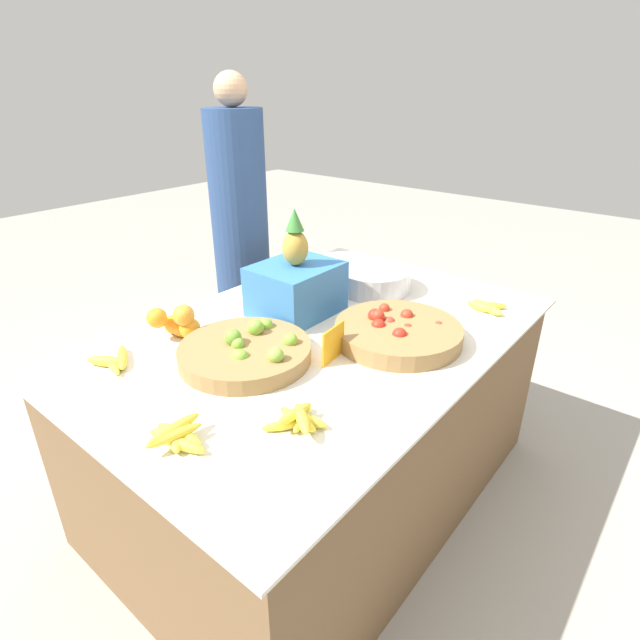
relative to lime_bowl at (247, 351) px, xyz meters
name	(u,v)px	position (x,y,z in m)	size (l,w,h in m)	color
ground_plane	(320,486)	(0.30, -0.06, -0.76)	(12.00, 12.00, 0.00)	#A39E93
market_table	(320,415)	(0.30, -0.06, -0.40)	(1.70, 1.13, 0.73)	brown
lime_bowl	(247,351)	(0.00, 0.00, 0.00)	(0.43, 0.43, 0.10)	olive
tomato_basket	(398,332)	(0.43, -0.31, 0.00)	(0.44, 0.44, 0.10)	olive
orange_pile	(178,323)	(-0.04, 0.30, 0.02)	(0.15, 0.15, 0.13)	orange
metal_bowl	(373,279)	(0.76, 0.03, 0.02)	(0.32, 0.32, 0.09)	silver
price_sign	(333,344)	(0.18, -0.22, 0.03)	(0.12, 0.02, 0.12)	orange
produce_crate	(296,285)	(0.38, 0.12, 0.08)	(0.32, 0.26, 0.41)	#3370B7
veg_bundle	(316,271)	(0.63, 0.23, 0.04)	(0.03, 0.06, 0.15)	#4C8E42
banana_bunch_front_center	(298,419)	(-0.15, -0.36, -0.01)	(0.17, 0.16, 0.05)	yellow
banana_bunch_back_center	(115,360)	(-0.29, 0.30, -0.01)	(0.15, 0.16, 0.04)	yellow
banana_bunch_front_left	(486,307)	(0.86, -0.44, -0.01)	(0.12, 0.16, 0.04)	yellow
banana_bunch_middle_right	(176,436)	(-0.40, -0.17, -0.01)	(0.16, 0.18, 0.06)	yellow
banana_bunch_middle_left	(327,264)	(0.85, 0.34, -0.01)	(0.17, 0.21, 0.06)	yellow
vendor_person	(242,248)	(0.78, 0.88, -0.02)	(0.29, 0.29, 1.60)	navy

